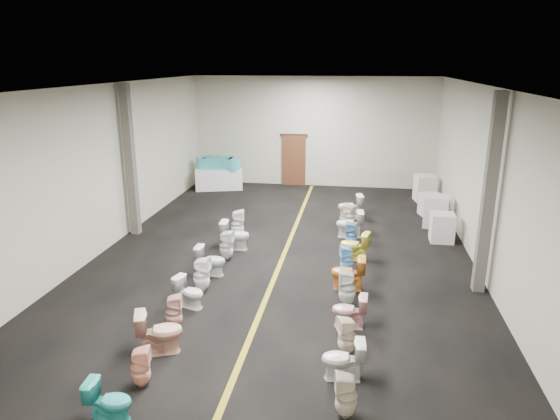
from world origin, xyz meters
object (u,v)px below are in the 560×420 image
at_px(bathtub, 218,163).
at_px(toilet_left_5, 202,274).
at_px(toilet_left_1, 141,367).
at_px(toilet_right_10, 349,216).
at_px(toilet_right_8, 351,235).
at_px(appliance_crate_a, 442,227).
at_px(toilet_right_11, 350,207).
at_px(toilet_right_9, 350,224).
at_px(appliance_crate_d, 424,188).
at_px(toilet_right_3, 349,311).
at_px(toilet_left_4, 189,292).
at_px(toilet_right_4, 347,288).
at_px(toilet_right_1, 343,360).
at_px(toilet_left_3, 174,312).
at_px(toilet_left_6, 211,261).
at_px(appliance_crate_c, 431,205).
at_px(toilet_left_2, 159,332).
at_px(appliance_crate_b, 436,211).
at_px(toilet_right_6, 347,260).
at_px(toilet_right_2, 347,336).
at_px(toilet_left_9, 237,224).
at_px(toilet_right_0, 346,396).
at_px(toilet_right_5, 348,273).
at_px(toilet_left_8, 235,235).
at_px(display_table, 219,179).
at_px(toilet_left_7, 226,245).

bearing_deg(bathtub, toilet_left_5, -75.37).
height_order(toilet_left_1, toilet_right_10, toilet_right_10).
bearing_deg(toilet_right_8, appliance_crate_a, 107.21).
xyz_separation_m(toilet_left_1, toilet_right_11, (3.12, 9.62, 0.06)).
bearing_deg(toilet_right_9, toilet_right_10, 175.38).
xyz_separation_m(appliance_crate_a, toilet_right_11, (-2.70, 1.80, -0.01)).
height_order(appliance_crate_d, toilet_right_11, appliance_crate_d).
bearing_deg(toilet_right_3, toilet_left_4, -92.78).
height_order(toilet_right_4, toilet_right_11, toilet_right_11).
xyz_separation_m(toilet_left_5, toilet_right_1, (3.32, -2.81, -0.05)).
xyz_separation_m(toilet_left_3, toilet_left_6, (-0.03, 2.60, 0.02)).
distance_m(toilet_left_1, toilet_left_3, 1.84).
xyz_separation_m(appliance_crate_c, toilet_left_3, (-5.95, -8.56, -0.02)).
relative_size(appliance_crate_d, toilet_left_2, 1.18).
bearing_deg(bathtub, toilet_right_4, -58.62).
relative_size(appliance_crate_b, toilet_right_11, 1.23).
bearing_deg(toilet_left_1, toilet_right_6, -45.15).
xyz_separation_m(toilet_left_5, toilet_right_11, (3.22, 6.11, -0.00)).
bearing_deg(toilet_right_9, toilet_left_1, -28.50).
distance_m(appliance_crate_d, toilet_left_2, 12.75).
distance_m(toilet_right_1, toilet_right_8, 6.23).
height_order(toilet_left_3, toilet_right_10, toilet_right_10).
height_order(toilet_right_1, toilet_right_2, toilet_right_2).
height_order(appliance_crate_b, toilet_right_2, appliance_crate_b).
height_order(bathtub, toilet_right_6, bathtub).
relative_size(appliance_crate_d, toilet_right_11, 1.19).
relative_size(toilet_left_3, toilet_right_1, 1.00).
distance_m(toilet_left_9, toilet_right_11, 4.08).
height_order(toilet_right_0, toilet_right_5, toilet_right_5).
distance_m(toilet_left_2, toilet_right_2, 3.37).
height_order(toilet_left_1, toilet_right_3, toilet_right_3).
bearing_deg(toilet_right_5, toilet_left_1, -37.27).
distance_m(toilet_left_8, toilet_right_8, 3.28).
xyz_separation_m(toilet_left_2, toilet_left_9, (-0.08, 6.22, 0.01)).
relative_size(display_table, toilet_left_3, 2.62).
relative_size(bathtub, toilet_left_3, 2.58).
relative_size(display_table, toilet_left_7, 2.33).
height_order(toilet_left_1, toilet_left_4, toilet_left_1).
relative_size(toilet_right_2, toilet_right_11, 0.88).
bearing_deg(toilet_right_1, toilet_right_2, 172.96).
relative_size(appliance_crate_a, toilet_right_9, 1.03).
bearing_deg(toilet_right_4, toilet_left_3, -68.20).
distance_m(toilet_left_5, toilet_left_8, 2.74).
relative_size(toilet_left_9, toilet_right_10, 1.12).
bearing_deg(appliance_crate_a, toilet_left_6, -150.42).
bearing_deg(display_table, toilet_left_2, -79.23).
relative_size(toilet_left_5, toilet_right_5, 1.03).
bearing_deg(appliance_crate_c, toilet_right_10, -146.81).
xyz_separation_m(toilet_right_3, toilet_right_6, (-0.13, 2.65, 0.00)).
relative_size(display_table, appliance_crate_a, 2.24).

